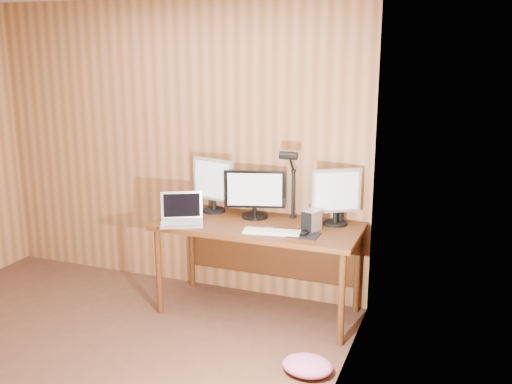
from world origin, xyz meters
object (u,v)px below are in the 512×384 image
Objects in this scene: hard_drive at (311,220)px; phone at (268,230)px; mouse at (304,232)px; laptop at (182,216)px; desk at (261,236)px; monitor_center at (255,193)px; monitor_right at (336,195)px; desk_lamp at (291,174)px; keyboard at (272,232)px; speaker at (340,215)px; monitor_left at (213,184)px.

hard_drive is 0.33m from phone.
laptop is at bearing 173.68° from mouse.
desk is 9.69× the size of hard_drive.
monitor_right is at bearing -13.01° from monitor_center.
monitor_right is 0.59m from phone.
laptop is 0.71m from phone.
mouse is at bearing -9.56° from phone.
mouse is 0.94× the size of phone.
desk_lamp reaches higher than mouse.
desk is 0.33m from keyboard.
monitor_center reaches higher than phone.
laptop reaches higher than desk.
keyboard is at bearing -132.90° from speaker.
keyboard is 0.52m from desk_lamp.
monitor_left reaches higher than mouse.
phone is (-0.28, 0.01, -0.01)m from mouse.
monitor_right is 0.39m from desk_lamp.
phone is at bearing -22.74° from laptop.
desk_lamp is (0.03, 0.36, 0.36)m from keyboard.
hard_drive is at bearing -155.96° from monitor_right.
monitor_left is 0.94m from hard_drive.
phone is at bearing 169.39° from mouse.
speaker is at bearing 58.25° from mouse.
desk_lamp reaches higher than monitor_left.
speaker is (0.59, 0.20, 0.18)m from desk.
monitor_right is at bearing -8.30° from laptop.
phone is at bearing -175.17° from monitor_right.
laptop is 0.67× the size of desk_lamp.
monitor_center is 0.47m from keyboard.
hard_drive is (0.02, 0.14, 0.06)m from mouse.
monitor_center is at bearing 175.10° from desk_lamp.
monitor_center is at bearing 8.42° from laptop.
desk_lamp is (0.29, 0.03, 0.17)m from monitor_center.
keyboard is at bearing 179.77° from mouse.
laptop is (-1.14, -0.38, -0.18)m from monitor_right.
speaker is (0.46, 0.40, 0.06)m from phone.
desk is 0.35m from monitor_center.
monitor_left is 4.44× the size of mouse.
desk is 3.61× the size of monitor_right.
mouse is at bearing -0.63° from keyboard.
monitor_left is 1.02× the size of monitor_right.
desk_lamp is at bearing 70.04° from phone.
speaker is (0.02, 0.07, -0.18)m from monitor_right.
monitor_right is (0.66, 0.04, 0.04)m from monitor_center.
monitor_right is at bearing 12.50° from desk.
speaker is (0.18, 0.41, 0.04)m from mouse.
mouse is (-0.15, -0.34, -0.22)m from monitor_right.
desk is at bearing 116.06° from keyboard.
keyboard is at bearing -68.29° from monitor_center.
speaker is (0.68, 0.11, -0.14)m from monitor_center.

